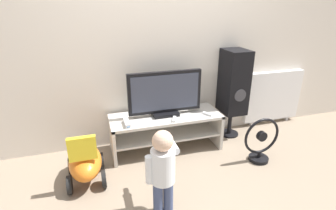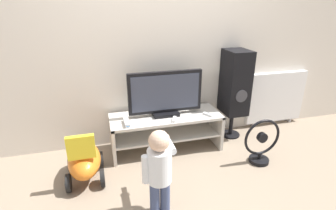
{
  "view_description": "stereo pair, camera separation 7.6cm",
  "coord_description": "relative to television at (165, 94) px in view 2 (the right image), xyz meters",
  "views": [
    {
      "loc": [
        -0.76,
        -2.38,
        1.65
      ],
      "look_at": [
        0.0,
        0.14,
        0.59
      ],
      "focal_mm": 28.0,
      "sensor_mm": 36.0,
      "label": 1
    },
    {
      "loc": [
        -0.69,
        -2.4,
        1.65
      ],
      "look_at": [
        0.0,
        0.14,
        0.59
      ],
      "focal_mm": 28.0,
      "sensor_mm": 36.0,
      "label": 2
    }
  ],
  "objects": [
    {
      "name": "ground_plane",
      "position": [
        0.0,
        -0.25,
        -0.68
      ],
      "size": [
        16.0,
        16.0,
        0.0
      ],
      "primitive_type": "plane",
      "color": "gray"
    },
    {
      "name": "wall_back",
      "position": [
        0.0,
        0.29,
        0.62
      ],
      "size": [
        10.0,
        0.06,
        2.6
      ],
      "color": "silver",
      "rests_on": "ground_plane"
    },
    {
      "name": "tv_stand",
      "position": [
        0.0,
        -0.02,
        -0.39
      ],
      "size": [
        1.26,
        0.47,
        0.43
      ],
      "color": "beige",
      "rests_on": "ground_plane"
    },
    {
      "name": "television",
      "position": [
        0.0,
        0.0,
        0.0
      ],
      "size": [
        0.83,
        0.2,
        0.51
      ],
      "color": "black",
      "rests_on": "tv_stand"
    },
    {
      "name": "game_console",
      "position": [
        -0.46,
        -0.14,
        -0.23
      ],
      "size": [
        0.05,
        0.2,
        0.04
      ],
      "color": "white",
      "rests_on": "tv_stand"
    },
    {
      "name": "remote_primary",
      "position": [
        0.46,
        -0.15,
        -0.24
      ],
      "size": [
        0.09,
        0.13,
        0.03
      ],
      "color": "white",
      "rests_on": "tv_stand"
    },
    {
      "name": "remote_secondary",
      "position": [
        0.06,
        -0.17,
        -0.24
      ],
      "size": [
        0.08,
        0.13,
        0.03
      ],
      "color": "white",
      "rests_on": "tv_stand"
    },
    {
      "name": "child",
      "position": [
        -0.3,
        -0.97,
        -0.23
      ],
      "size": [
        0.29,
        0.44,
        0.75
      ],
      "color": "#3F4C72",
      "rests_on": "ground_plane"
    },
    {
      "name": "speaker_tower",
      "position": [
        0.9,
        0.07,
        0.03
      ],
      "size": [
        0.27,
        0.35,
        1.11
      ],
      "color": "black",
      "rests_on": "ground_plane"
    },
    {
      "name": "floor_fan",
      "position": [
        0.91,
        -0.57,
        -0.45
      ],
      "size": [
        0.41,
        0.21,
        0.51
      ],
      "color": "black",
      "rests_on": "ground_plane"
    },
    {
      "name": "ride_on_toy",
      "position": [
        -0.91,
        -0.37,
        -0.47
      ],
      "size": [
        0.35,
        0.57,
        0.55
      ],
      "color": "orange",
      "rests_on": "ground_plane"
    },
    {
      "name": "radiator",
      "position": [
        1.63,
        0.22,
        -0.27
      ],
      "size": [
        0.85,
        0.08,
        0.75
      ],
      "color": "white",
      "rests_on": "ground_plane"
    }
  ]
}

